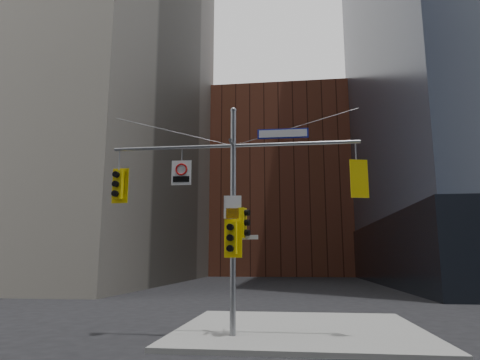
% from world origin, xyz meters
% --- Properties ---
extents(ground, '(160.00, 160.00, 0.00)m').
position_xyz_m(ground, '(0.00, 0.00, 0.00)').
color(ground, black).
rests_on(ground, ground).
extents(sidewalk_corner, '(8.00, 8.00, 0.15)m').
position_xyz_m(sidewalk_corner, '(2.00, 4.00, 0.07)').
color(sidewalk_corner, gray).
rests_on(sidewalk_corner, ground).
extents(brick_midrise, '(26.00, 20.00, 28.00)m').
position_xyz_m(brick_midrise, '(0.00, 58.00, 14.00)').
color(brick_midrise, brown).
rests_on(brick_midrise, ground).
extents(signal_assembly, '(8.00, 0.80, 7.30)m').
position_xyz_m(signal_assembly, '(0.00, 1.99, 4.42)').
color(signal_assembly, gray).
rests_on(signal_assembly, ground).
extents(traffic_light_west_arm, '(0.56, 0.45, 1.17)m').
position_xyz_m(traffic_light_west_arm, '(-3.83, 2.01, 4.80)').
color(traffic_light_west_arm, yellow).
rests_on(traffic_light_west_arm, ground).
extents(traffic_light_east_arm, '(0.55, 0.51, 1.18)m').
position_xyz_m(traffic_light_east_arm, '(3.84, 1.99, 4.80)').
color(traffic_light_east_arm, yellow).
rests_on(traffic_light_east_arm, ground).
extents(traffic_light_pole_side, '(0.40, 0.34, 0.93)m').
position_xyz_m(traffic_light_pole_side, '(0.32, 1.99, 3.51)').
color(traffic_light_pole_side, yellow).
rests_on(traffic_light_pole_side, ground).
extents(traffic_light_pole_front, '(0.56, 0.48, 1.18)m').
position_xyz_m(traffic_light_pole_front, '(0.00, 1.73, 3.03)').
color(traffic_light_pole_front, yellow).
rests_on(traffic_light_pole_front, ground).
extents(street_sign_blade, '(1.63, 0.07, 0.32)m').
position_xyz_m(street_sign_blade, '(1.60, 2.00, 6.35)').
color(street_sign_blade, '#101B99').
rests_on(street_sign_blade, ground).
extents(regulatory_sign_arm, '(0.64, 0.08, 0.81)m').
position_xyz_m(regulatory_sign_arm, '(-1.69, 1.97, 5.18)').
color(regulatory_sign_arm, silver).
rests_on(regulatory_sign_arm, ground).
extents(regulatory_sign_pole, '(0.55, 0.07, 0.72)m').
position_xyz_m(regulatory_sign_pole, '(0.00, 1.88, 3.98)').
color(regulatory_sign_pole, silver).
rests_on(regulatory_sign_pole, ground).
extents(street_blade_ew, '(0.68, 0.09, 0.14)m').
position_xyz_m(street_blade_ew, '(0.45, 2.00, 3.06)').
color(street_blade_ew, silver).
rests_on(street_blade_ew, ground).
extents(street_blade_ns, '(0.12, 0.79, 0.16)m').
position_xyz_m(street_blade_ns, '(0.00, 2.45, 2.91)').
color(street_blade_ns, '#145926').
rests_on(street_blade_ns, ground).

